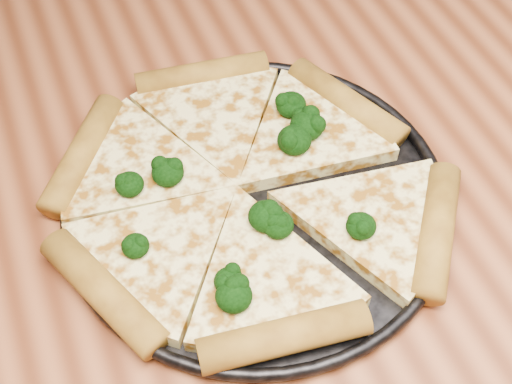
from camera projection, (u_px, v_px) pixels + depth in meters
name	position (u px, v px, depth m)	size (l,w,h in m)	color
dining_table	(315.00, 283.00, 0.68)	(1.20, 0.90, 0.75)	#9B532F
pizza_pan	(256.00, 198.00, 0.62)	(0.35, 0.35, 0.02)	black
pizza	(242.00, 188.00, 0.61)	(0.37, 0.34, 0.03)	#FFF49C
broccoli_florets	(258.00, 183.00, 0.60)	(0.21, 0.20, 0.02)	black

